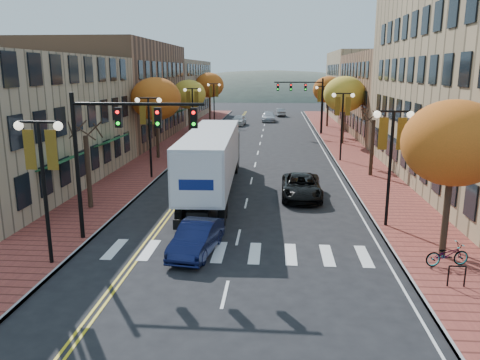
% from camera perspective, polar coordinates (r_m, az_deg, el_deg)
% --- Properties ---
extents(ground, '(200.00, 200.00, 0.00)m').
position_cam_1_polar(ground, '(19.35, -1.19, -11.07)').
color(ground, black).
rests_on(ground, ground).
extents(sidewalk_left, '(4.00, 85.00, 0.15)m').
position_cam_1_polar(sidewalk_left, '(51.79, -7.63, 4.37)').
color(sidewalk_left, brown).
rests_on(sidewalk_left, ground).
extents(sidewalk_right, '(4.00, 85.00, 0.15)m').
position_cam_1_polar(sidewalk_right, '(51.18, 12.55, 4.07)').
color(sidewalk_right, brown).
rests_on(sidewalk_right, ground).
extents(building_left_near, '(12.00, 22.00, 9.00)m').
position_cam_1_polar(building_left_near, '(36.01, -27.16, 6.28)').
color(building_left_near, '#9E8966').
rests_on(building_left_near, ground).
extents(building_left_mid, '(12.00, 24.00, 11.00)m').
position_cam_1_polar(building_left_mid, '(56.78, -15.11, 10.32)').
color(building_left_mid, brown).
rests_on(building_left_mid, ground).
extents(building_left_far, '(12.00, 26.00, 9.50)m').
position_cam_1_polar(building_left_far, '(80.81, -9.15, 10.81)').
color(building_left_far, '#9E8966').
rests_on(building_left_far, ground).
extents(building_right_mid, '(15.00, 24.00, 10.00)m').
position_cam_1_polar(building_right_mid, '(61.92, 20.42, 9.69)').
color(building_right_mid, brown).
rests_on(building_right_mid, ground).
extents(building_right_far, '(15.00, 20.00, 11.00)m').
position_cam_1_polar(building_right_far, '(83.28, 16.34, 11.04)').
color(building_right_far, '#9E8966').
rests_on(building_right_far, ground).
extents(tree_left_a, '(0.28, 0.28, 4.20)m').
position_cam_1_polar(tree_left_a, '(28.30, -18.01, 0.94)').
color(tree_left_a, '#382619').
rests_on(tree_left_a, sidewalk_left).
extents(tree_left_b, '(4.48, 4.48, 7.21)m').
position_cam_1_polar(tree_left_b, '(42.99, -10.21, 9.69)').
color(tree_left_b, '#382619').
rests_on(tree_left_b, sidewalk_left).
extents(tree_left_c, '(4.16, 4.16, 6.69)m').
position_cam_1_polar(tree_left_c, '(58.61, -6.25, 10.33)').
color(tree_left_c, '#382619').
rests_on(tree_left_c, sidewalk_left).
extents(tree_left_d, '(4.61, 4.61, 7.42)m').
position_cam_1_polar(tree_left_d, '(76.34, -3.74, 11.45)').
color(tree_left_d, '#382619').
rests_on(tree_left_d, sidewalk_left).
extents(tree_right_a, '(4.16, 4.16, 6.69)m').
position_cam_1_polar(tree_right_a, '(21.04, 24.59, 4.09)').
color(tree_right_a, '#382619').
rests_on(tree_right_a, sidewalk_right).
extents(tree_right_b, '(0.28, 0.28, 4.20)m').
position_cam_1_polar(tree_right_b, '(36.72, 15.79, 3.80)').
color(tree_right_b, '#382619').
rests_on(tree_right_b, sidewalk_right).
extents(tree_right_c, '(4.48, 4.48, 7.21)m').
position_cam_1_polar(tree_right_c, '(52.11, 12.62, 10.17)').
color(tree_right_c, '#382619').
rests_on(tree_right_c, sidewalk_right).
extents(tree_right_d, '(4.35, 4.35, 7.00)m').
position_cam_1_polar(tree_right_d, '(67.98, 10.74, 10.77)').
color(tree_right_d, '#382619').
rests_on(tree_right_d, sidewalk_right).
extents(lamp_left_a, '(1.96, 0.36, 6.05)m').
position_cam_1_polar(lamp_left_a, '(20.17, -22.98, 1.69)').
color(lamp_left_a, black).
rests_on(lamp_left_a, ground).
extents(lamp_left_b, '(1.96, 0.36, 6.05)m').
position_cam_1_polar(lamp_left_b, '(34.99, -11.01, 6.99)').
color(lamp_left_b, black).
rests_on(lamp_left_b, ground).
extents(lamp_left_c, '(1.96, 0.36, 6.05)m').
position_cam_1_polar(lamp_left_c, '(52.49, -5.81, 9.18)').
color(lamp_left_c, black).
rests_on(lamp_left_c, ground).
extents(lamp_left_d, '(1.96, 0.36, 6.05)m').
position_cam_1_polar(lamp_left_d, '(70.25, -3.19, 10.24)').
color(lamp_left_d, black).
rests_on(lamp_left_d, ground).
extents(lamp_right_a, '(1.96, 0.36, 6.05)m').
position_cam_1_polar(lamp_right_a, '(24.51, 17.98, 3.98)').
color(lamp_right_a, black).
rests_on(lamp_right_a, ground).
extents(lamp_right_b, '(1.96, 0.36, 6.05)m').
position_cam_1_polar(lamp_right_b, '(42.10, 12.38, 7.94)').
color(lamp_right_b, black).
rests_on(lamp_right_b, ground).
extents(lamp_right_c, '(1.96, 0.36, 6.05)m').
position_cam_1_polar(lamp_right_c, '(59.93, 10.07, 9.54)').
color(lamp_right_c, black).
rests_on(lamp_right_c, ground).
extents(traffic_mast_near, '(6.10, 0.35, 7.00)m').
position_cam_1_polar(traffic_mast_near, '(21.99, -14.87, 4.85)').
color(traffic_mast_near, black).
rests_on(traffic_mast_near, ground).
extents(traffic_mast_far, '(6.10, 0.34, 7.00)m').
position_cam_1_polar(traffic_mast_far, '(59.73, 8.13, 10.21)').
color(traffic_mast_far, black).
rests_on(traffic_mast_far, ground).
extents(semi_truck, '(3.26, 17.07, 4.25)m').
position_cam_1_polar(semi_truck, '(30.85, -3.27, 2.99)').
color(semi_truck, black).
rests_on(semi_truck, ground).
extents(navy_sedan, '(2.07, 4.44, 1.41)m').
position_cam_1_polar(navy_sedan, '(20.98, -5.31, -7.06)').
color(navy_sedan, '#0E1338').
rests_on(navy_sedan, ground).
extents(black_suv, '(2.55, 5.41, 1.50)m').
position_cam_1_polar(black_suv, '(29.99, 7.50, -0.79)').
color(black_suv, black).
rests_on(black_suv, ground).
extents(car_far_white, '(2.31, 4.68, 1.53)m').
position_cam_1_polar(car_far_white, '(69.47, -0.16, 7.31)').
color(car_far_white, silver).
rests_on(car_far_white, ground).
extents(car_far_silver, '(2.24, 5.23, 1.50)m').
position_cam_1_polar(car_far_silver, '(74.96, 3.48, 7.71)').
color(car_far_silver, '#B6B7BE').
rests_on(car_far_silver, ground).
extents(car_far_oncoming, '(1.93, 4.31, 1.37)m').
position_cam_1_polar(car_far_oncoming, '(83.85, 4.92, 8.23)').
color(car_far_oncoming, '#94969B').
rests_on(car_far_oncoming, ground).
extents(bicycle, '(1.94, 1.02, 0.97)m').
position_cam_1_polar(bicycle, '(21.08, 23.94, -8.30)').
color(bicycle, gray).
rests_on(bicycle, sidewalk_right).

